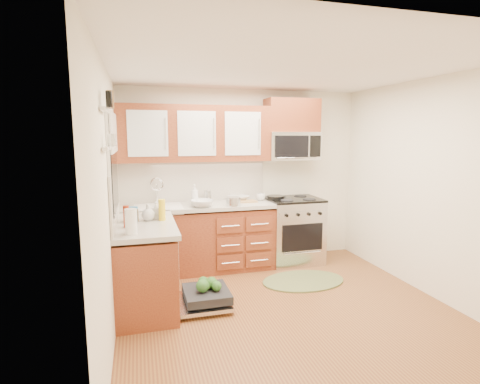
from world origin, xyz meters
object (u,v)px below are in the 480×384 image
object	(u,v)px
upper_cabinets	(195,134)
cup	(261,197)
bowl_a	(238,198)
sink	(159,216)
bowl_b	(202,203)
skillet	(275,197)
paper_towel_roll	(131,222)
cutting_board	(247,201)
microwave	(292,146)
stock_pot	(233,201)
range	(293,230)
dishwasher	(203,298)
rug	(303,281)

from	to	relation	value
upper_cabinets	cup	xyz separation A→B (m)	(0.93, -0.06, -0.90)
upper_cabinets	bowl_a	xyz separation A→B (m)	(0.62, 0.03, -0.92)
sink	bowl_b	bearing A→B (deg)	-17.04
skillet	paper_towel_roll	world-z (taller)	paper_towel_roll
cutting_board	bowl_b	bearing A→B (deg)	-163.49
microwave	skillet	distance (m)	0.79
stock_pot	skillet	bearing A→B (deg)	18.29
range	microwave	distance (m)	1.23
cutting_board	paper_towel_roll	xyz separation A→B (m)	(-1.54, -1.37, 0.11)
stock_pot	bowl_b	xyz separation A→B (m)	(-0.41, 0.03, -0.01)
skillet	paper_towel_roll	bearing A→B (deg)	-145.21
cutting_board	cup	world-z (taller)	cup
dishwasher	bowl_a	size ratio (longest dim) A/B	2.48
rug	paper_towel_roll	distance (m)	2.39
cutting_board	bowl_a	xyz separation A→B (m)	(-0.08, 0.15, 0.02)
sink	bowl_a	world-z (taller)	bowl_a
dishwasher	bowl_b	distance (m)	1.30
bowl_b	upper_cabinets	bearing A→B (deg)	95.23
rug	stock_pot	xyz separation A→B (m)	(-0.78, 0.56, 0.97)
rug	bowl_b	world-z (taller)	bowl_b
sink	cup	bearing A→B (deg)	3.79
range	microwave	xyz separation A→B (m)	(0.00, 0.12, 1.23)
upper_cabinets	bowl_a	size ratio (longest dim) A/B	7.27
skillet	bowl_a	distance (m)	0.53
cup	bowl_b	bearing A→B (deg)	-163.45
bowl_a	cup	world-z (taller)	cup
range	dishwasher	xyz separation A→B (m)	(-1.54, -1.13, -0.38)
range	bowl_b	bearing A→B (deg)	-172.54
cup	rug	bearing A→B (deg)	-70.61
rug	bowl_a	bearing A→B (deg)	123.00
dishwasher	stock_pot	world-z (taller)	stock_pot
dishwasher	range	bearing A→B (deg)	36.27
upper_cabinets	bowl_b	xyz separation A→B (m)	(0.03, -0.32, -0.90)
dishwasher	cutting_board	size ratio (longest dim) A/B	2.56
sink	cutting_board	bearing A→B (deg)	1.26
upper_cabinets	bowl_b	distance (m)	0.96
upper_cabinets	skillet	distance (m)	1.45
skillet	stock_pot	world-z (taller)	stock_pot
stock_pot	microwave	bearing A→B (deg)	18.93
sink	dishwasher	xyz separation A→B (m)	(0.39, -1.12, -0.70)
stock_pot	cutting_board	size ratio (longest dim) A/B	0.71
dishwasher	paper_towel_roll	world-z (taller)	paper_towel_roll
microwave	rug	xyz separation A→B (m)	(-0.18, -0.89, -1.69)
rug	stock_pot	world-z (taller)	stock_pot
range	stock_pot	bearing A→B (deg)	-167.69
cutting_board	bowl_b	xyz separation A→B (m)	(-0.66, -0.20, 0.04)
dishwasher	bowl_b	bearing A→B (deg)	80.16
stock_pot	paper_towel_roll	world-z (taller)	paper_towel_roll
paper_towel_roll	bowl_a	bearing A→B (deg)	46.18
microwave	cutting_board	world-z (taller)	microwave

